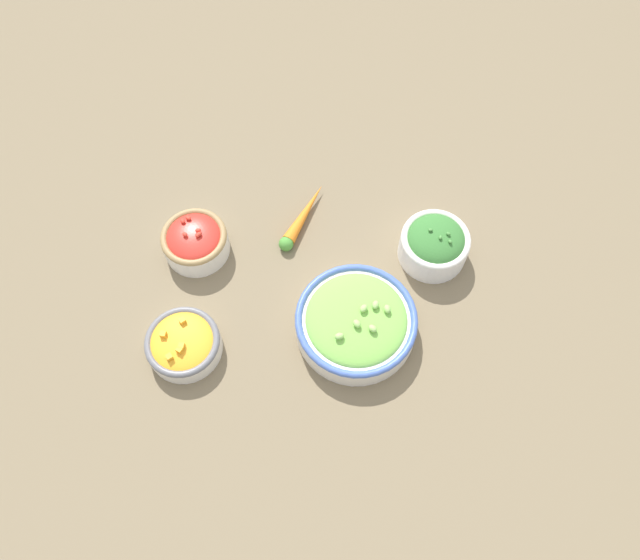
{
  "coord_description": "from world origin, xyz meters",
  "views": [
    {
      "loc": [
        0.04,
        -0.47,
        0.98
      ],
      "look_at": [
        0.0,
        0.0,
        0.03
      ],
      "focal_mm": 35.0,
      "sensor_mm": 36.0,
      "label": 1
    }
  ],
  "objects": [
    {
      "name": "bowl_lettuce",
      "position": [
        0.07,
        -0.07,
        0.03
      ],
      "size": [
        0.2,
        0.2,
        0.07
      ],
      "color": "silver",
      "rests_on": "ground_plane"
    },
    {
      "name": "loose_carrot",
      "position": [
        -0.04,
        0.13,
        0.01
      ],
      "size": [
        0.08,
        0.15,
        0.03
      ],
      "rotation": [
        0.0,
        0.0,
        1.17
      ],
      "color": "orange",
      "rests_on": "ground_plane"
    },
    {
      "name": "bowl_squash",
      "position": [
        -0.21,
        -0.13,
        0.02
      ],
      "size": [
        0.12,
        0.12,
        0.05
      ],
      "color": "silver",
      "rests_on": "ground_plane"
    },
    {
      "name": "ground_plane",
      "position": [
        0.0,
        0.0,
        0.0
      ],
      "size": [
        3.0,
        3.0,
        0.0
      ],
      "primitive_type": "plane",
      "color": "#75664C"
    },
    {
      "name": "bowl_cherry_tomatoes",
      "position": [
        -0.23,
        0.06,
        0.03
      ],
      "size": [
        0.12,
        0.12,
        0.06
      ],
      "color": "silver",
      "rests_on": "ground_plane"
    },
    {
      "name": "bowl_broccoli",
      "position": [
        0.19,
        0.08,
        0.04
      ],
      "size": [
        0.12,
        0.12,
        0.08
      ],
      "color": "white",
      "rests_on": "ground_plane"
    }
  ]
}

